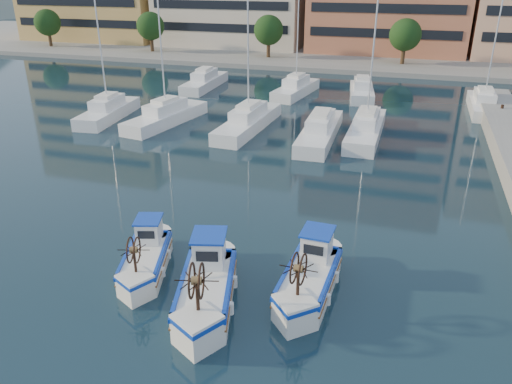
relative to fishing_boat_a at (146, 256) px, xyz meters
name	(u,v)px	position (x,y,z in m)	size (l,w,h in m)	color
ground	(228,301)	(4.03, -1.06, -0.68)	(300.00, 300.00, 0.00)	#182E3E
yacht_marina	(304,109)	(0.90, 26.36, -0.16)	(39.67, 23.61, 11.50)	white
fishing_boat_a	(146,256)	(0.00, 0.00, 0.00)	(2.66, 4.10, 2.48)	white
fishing_boat_b	(207,284)	(3.31, -1.34, 0.13)	(3.07, 4.91, 2.97)	white
fishing_boat_c	(310,275)	(6.87, 0.54, 0.08)	(1.96, 4.50, 2.78)	white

